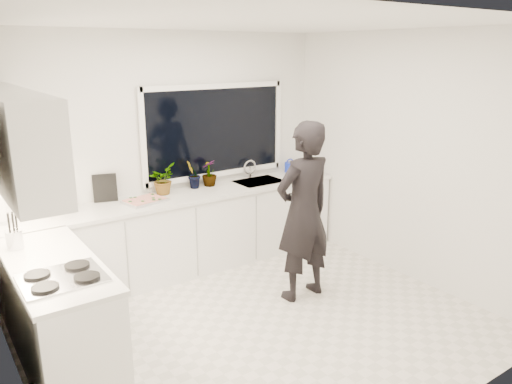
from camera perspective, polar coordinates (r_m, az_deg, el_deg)
floor at (r=4.88m, az=0.11°, el=-14.81°), size 4.00×3.50×0.02m
wall_back at (r=5.84m, az=-9.89°, el=4.46°), size 4.00×0.02×2.70m
wall_left at (r=3.64m, az=-26.83°, el=-4.00°), size 0.02×3.50×2.70m
wall_right at (r=5.71m, az=16.89°, el=3.77°), size 0.02×3.50×2.70m
ceiling at (r=4.20m, az=0.13°, el=19.01°), size 4.00×3.50×0.02m
window at (r=6.05m, az=-4.67°, el=6.96°), size 1.80×0.02×1.00m
base_cabinets_back at (r=5.82m, az=-8.15°, el=-4.84°), size 3.92×0.58×0.88m
base_cabinets_left at (r=4.36m, az=-21.55°, el=-13.22°), size 0.58×1.60×0.88m
countertop_back at (r=5.66m, az=-8.29°, el=-0.51°), size 3.94×0.62×0.04m
countertop_left at (r=4.17m, az=-22.19°, el=-7.65°), size 0.62×1.60×0.04m
upper_cabinets at (r=4.23m, az=-26.22°, el=5.68°), size 0.34×2.10×0.70m
sink at (r=6.20m, az=0.35°, el=0.81°), size 0.58×0.42×0.14m
faucet at (r=6.32m, az=-0.70°, el=2.60°), size 0.03×0.03×0.22m
stovetop at (r=3.83m, az=-21.30°, el=-9.05°), size 0.56×0.48×0.03m
person at (r=5.02m, az=5.45°, el=-2.29°), size 0.68×0.46×1.84m
pizza_tray at (r=5.45m, az=-12.61°, el=-0.99°), size 0.47×0.39×0.03m
pizza at (r=5.45m, az=-12.62°, el=-0.82°), size 0.43×0.34×0.01m
watering_can at (r=6.66m, az=3.88°, el=2.84°), size 0.16×0.16×0.13m
paper_towel_roll at (r=5.22m, az=-27.21°, el=-1.85°), size 0.14×0.14×0.26m
knife_block at (r=5.33m, az=-22.35°, el=-1.14°), size 0.14×0.11×0.22m
utensil_crock at (r=4.52m, az=-25.87°, el=-4.90°), size 0.17×0.17×0.16m
picture_frame_large at (r=5.45m, az=-21.10°, el=-0.33°), size 0.21×0.10×0.28m
picture_frame_small at (r=5.55m, az=-16.88°, el=0.46°), size 0.25×0.09×0.30m
herb_plants at (r=5.78m, az=-8.85°, el=1.71°), size 0.93×0.41×0.34m
soap_bottles at (r=6.39m, az=5.39°, el=2.85°), size 0.24×0.13×0.29m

